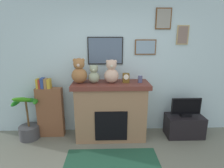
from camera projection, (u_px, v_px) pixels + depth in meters
name	position (u px, v px, depth m)	size (l,w,h in m)	color
back_wall	(116.00, 69.00, 3.64)	(5.20, 0.15, 2.60)	silver
fireplace	(111.00, 110.00, 3.50)	(1.43, 0.61, 1.11)	#926D50
bookshelf	(50.00, 110.00, 3.54)	(0.50, 0.16, 1.19)	brown
potted_plant	(29.00, 125.00, 3.49)	(0.50, 0.44, 0.89)	#3F3F44
tv_stand	(184.00, 126.00, 3.61)	(0.72, 0.40, 0.43)	black
television	(186.00, 108.00, 3.51)	(0.58, 0.14, 0.37)	black
candle_jar	(140.00, 79.00, 3.34)	(0.08, 0.08, 0.13)	#4C517A
mantel_clock	(126.00, 78.00, 3.33)	(0.12, 0.09, 0.18)	brown
teddy_bear_tan	(79.00, 72.00, 3.27)	(0.28, 0.28, 0.46)	#98653A
teddy_bear_cream	(94.00, 75.00, 3.29)	(0.21, 0.21, 0.34)	gray
teddy_bear_brown	(111.00, 72.00, 3.29)	(0.27, 0.27, 0.43)	#CEA993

